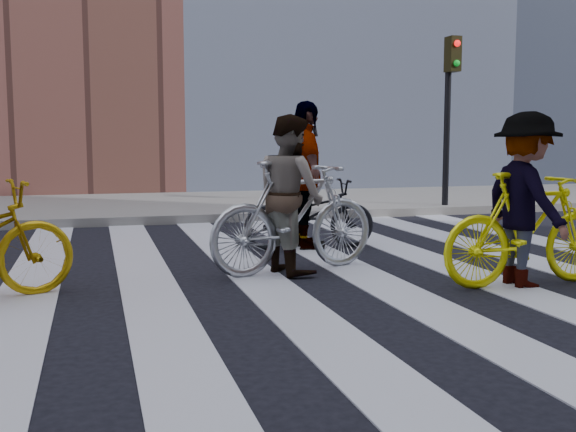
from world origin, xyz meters
name	(u,v)px	position (x,y,z in m)	size (l,w,h in m)	color
ground	(319,282)	(0.00, 0.00, 0.00)	(100.00, 100.00, 0.00)	black
sidewalk_far	(203,205)	(0.00, 7.50, 0.07)	(100.00, 5.00, 0.15)	gray
zebra_crosswalk	(319,282)	(0.00, 0.00, 0.01)	(8.25, 10.00, 0.01)	silver
traffic_signal	(450,93)	(4.40, 5.32, 2.28)	(0.22, 0.42, 3.33)	black
bike_silver_mid	(295,217)	(-0.09, 0.56, 0.60)	(0.56, 1.99, 1.20)	#B3B7BE
bike_yellow_right	(528,229)	(1.89, -0.70, 0.55)	(0.52, 1.84, 1.11)	#FCFA0E
bike_dark_rear	(310,214)	(0.54, 2.00, 0.45)	(0.60, 1.72, 0.91)	black
rider_mid	(290,194)	(-0.14, 0.56, 0.84)	(0.81, 0.63, 1.68)	slate
rider_right	(525,200)	(1.84, -0.70, 0.84)	(1.08, 0.62, 1.68)	slate
rider_rear	(306,176)	(0.49, 2.00, 0.95)	(1.12, 0.47, 1.91)	slate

